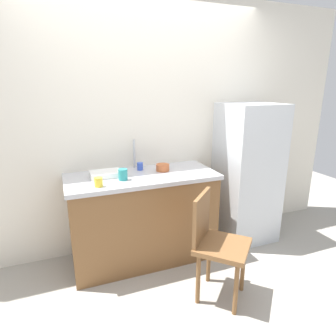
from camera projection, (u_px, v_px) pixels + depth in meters
ground_plane at (180, 293)px, 2.46m from camera, size 8.00×8.00×0.00m
back_wall at (143, 127)px, 3.00m from camera, size 4.80×0.10×2.58m
cabinet_base at (143, 219)px, 2.88m from camera, size 1.38×0.60×0.85m
countertop at (142, 176)px, 2.76m from camera, size 1.42×0.64×0.04m
faucet at (134, 154)px, 2.93m from camera, size 0.02×0.02×0.29m
refrigerator at (247, 173)px, 3.22m from camera, size 0.59×0.58×1.53m
chair at (215, 241)px, 2.32m from camera, size 0.57×0.57×0.89m
dish_tray at (105, 174)px, 2.68m from camera, size 0.28×0.20×0.05m
terracotta_bowl at (163, 168)px, 2.86m from camera, size 0.13×0.13×0.07m
cup_yellow at (99, 182)px, 2.41m from camera, size 0.07×0.07×0.08m
cup_blue at (140, 166)px, 2.88m from camera, size 0.06×0.06×0.08m
cup_teal at (123, 175)px, 2.57m from camera, size 0.08×0.08×0.10m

